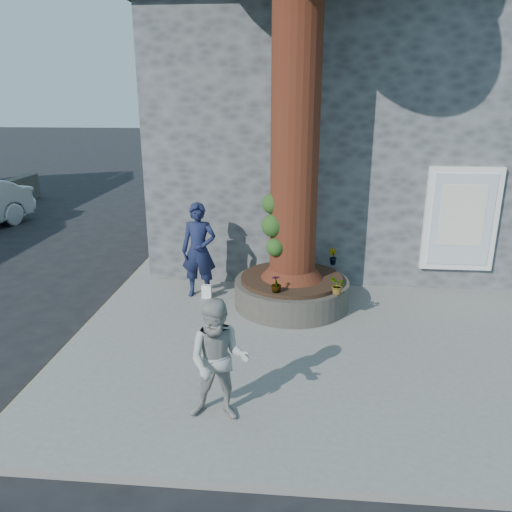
{
  "coord_description": "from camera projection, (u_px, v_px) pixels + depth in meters",
  "views": [
    {
      "loc": [
        0.93,
        -7.41,
        4.19
      ],
      "look_at": [
        0.11,
        1.65,
        1.25
      ],
      "focal_mm": 35.0,
      "sensor_mm": 36.0,
      "label": 1
    }
  ],
  "objects": [
    {
      "name": "plant_c",
      "position": [
        276.0,
        284.0,
        9.16
      ],
      "size": [
        0.21,
        0.21,
        0.34
      ],
      "primitive_type": "imported",
      "rotation": [
        0.0,
        0.0,
        3.28
      ],
      "color": "gray",
      "rests_on": "planter"
    },
    {
      "name": "woman",
      "position": [
        219.0,
        361.0,
        6.36
      ],
      "size": [
        0.82,
        0.64,
        1.67
      ],
      "primitive_type": "imported",
      "rotation": [
        0.0,
        0.0,
        -0.02
      ],
      "color": "#9C9B96",
      "rests_on": "pavement"
    },
    {
      "name": "plant_a",
      "position": [
        281.0,
        255.0,
        10.77
      ],
      "size": [
        0.22,
        0.21,
        0.34
      ],
      "primitive_type": "imported",
      "rotation": [
        0.0,
        0.0,
        0.67
      ],
      "color": "gray",
      "rests_on": "planter"
    },
    {
      "name": "pavement",
      "position": [
        328.0,
        330.0,
        9.19
      ],
      "size": [
        9.0,
        8.0,
        0.12
      ],
      "primitive_type": "cube",
      "color": "slate",
      "rests_on": "ground"
    },
    {
      "name": "man",
      "position": [
        199.0,
        251.0,
        10.33
      ],
      "size": [
        0.75,
        0.51,
        2.0
      ],
      "primitive_type": "imported",
      "rotation": [
        0.0,
        0.0,
        -0.04
      ],
      "color": "#151B3A",
      "rests_on": "pavement"
    },
    {
      "name": "ground",
      "position": [
        241.0,
        356.0,
        8.39
      ],
      "size": [
        120.0,
        120.0,
        0.0
      ],
      "primitive_type": "plane",
      "color": "black",
      "rests_on": "ground"
    },
    {
      "name": "planter",
      "position": [
        291.0,
        291.0,
        10.09
      ],
      "size": [
        2.3,
        2.3,
        0.6
      ],
      "color": "black",
      "rests_on": "pavement"
    },
    {
      "name": "plant_d",
      "position": [
        338.0,
        286.0,
        9.06
      ],
      "size": [
        0.34,
        0.37,
        0.34
      ],
      "primitive_type": "imported",
      "rotation": [
        0.0,
        0.0,
        4.98
      ],
      "color": "gray",
      "rests_on": "planter"
    },
    {
      "name": "stone_shop",
      "position": [
        358.0,
        134.0,
        14.02
      ],
      "size": [
        10.3,
        8.3,
        6.3
      ],
      "color": "#434548",
      "rests_on": "ground"
    },
    {
      "name": "plant_b",
      "position": [
        333.0,
        257.0,
        10.67
      ],
      "size": [
        0.26,
        0.26,
        0.34
      ],
      "primitive_type": "imported",
      "rotation": [
        0.0,
        0.0,
        2.25
      ],
      "color": "gray",
      "rests_on": "planter"
    },
    {
      "name": "yellow_line",
      "position": [
        90.0,
        323.0,
        9.59
      ],
      "size": [
        0.1,
        30.0,
        0.01
      ],
      "primitive_type": "cube",
      "color": "yellow",
      "rests_on": "ground"
    },
    {
      "name": "shopping_bag",
      "position": [
        207.0,
        291.0,
        10.47
      ],
      "size": [
        0.2,
        0.12,
        0.28
      ],
      "primitive_type": "cube",
      "rotation": [
        0.0,
        0.0,
        -0.02
      ],
      "color": "white",
      "rests_on": "pavement"
    }
  ]
}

